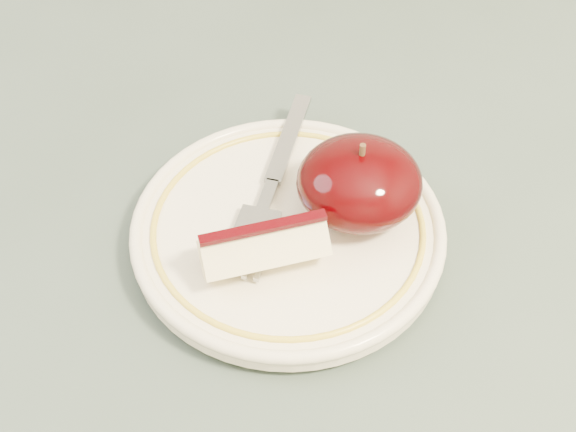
{
  "coord_description": "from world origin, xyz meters",
  "views": [
    {
      "loc": [
        0.1,
        -0.27,
        1.17
      ],
      "look_at": [
        0.11,
        0.08,
        0.78
      ],
      "focal_mm": 50.0,
      "sensor_mm": 36.0,
      "label": 1
    }
  ],
  "objects_px": {
    "table": "(140,415)",
    "plate": "(288,230)",
    "fork": "(272,183)",
    "apple_half": "(359,183)"
  },
  "relations": [
    {
      "from": "table",
      "to": "plate",
      "type": "relative_size",
      "value": 4.28
    },
    {
      "from": "fork",
      "to": "plate",
      "type": "bearing_deg",
      "value": -148.21
    },
    {
      "from": "fork",
      "to": "apple_half",
      "type": "bearing_deg",
      "value": -94.44
    },
    {
      "from": "table",
      "to": "apple_half",
      "type": "bearing_deg",
      "value": 31.87
    },
    {
      "from": "apple_half",
      "to": "fork",
      "type": "height_order",
      "value": "apple_half"
    },
    {
      "from": "plate",
      "to": "fork",
      "type": "xyz_separation_m",
      "value": [
        -0.01,
        0.03,
        0.01
      ]
    },
    {
      "from": "table",
      "to": "apple_half",
      "type": "distance_m",
      "value": 0.22
    },
    {
      "from": "plate",
      "to": "apple_half",
      "type": "bearing_deg",
      "value": 16.7
    },
    {
      "from": "plate",
      "to": "fork",
      "type": "bearing_deg",
      "value": 106.23
    },
    {
      "from": "plate",
      "to": "apple_half",
      "type": "height_order",
      "value": "apple_half"
    }
  ]
}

